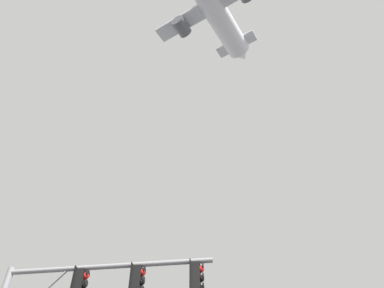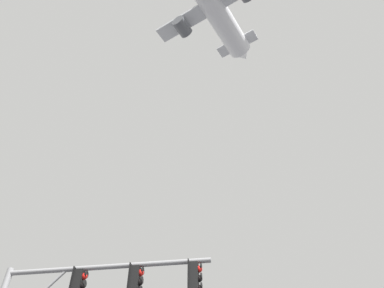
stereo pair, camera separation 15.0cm
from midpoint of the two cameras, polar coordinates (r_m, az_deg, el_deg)
The scene contains 1 object.
airplane at distance 52.36m, azimuth 2.84°, elevation 20.98°, with size 15.91×20.60×5.93m.
Camera 2 is at (0.58, -3.26, 1.25)m, focal length 34.86 mm.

